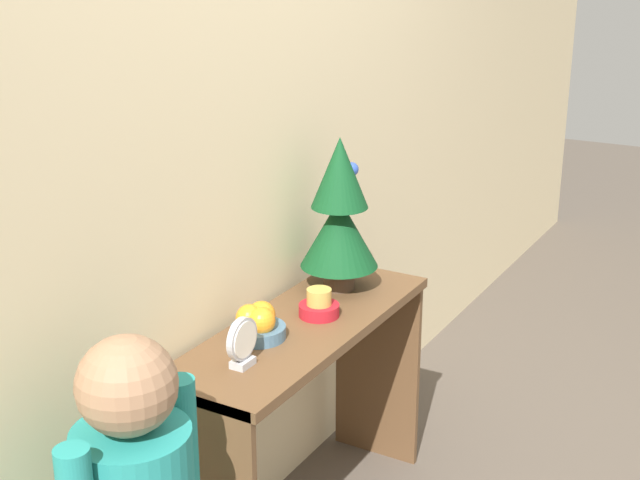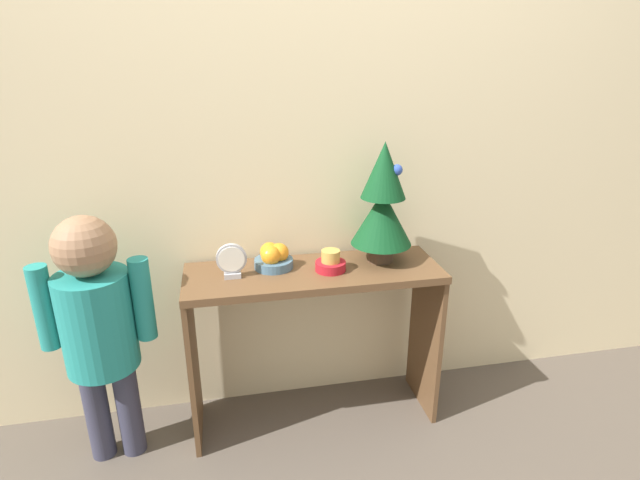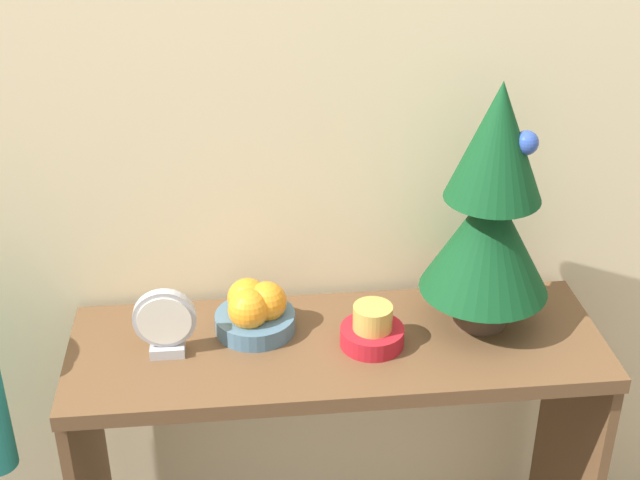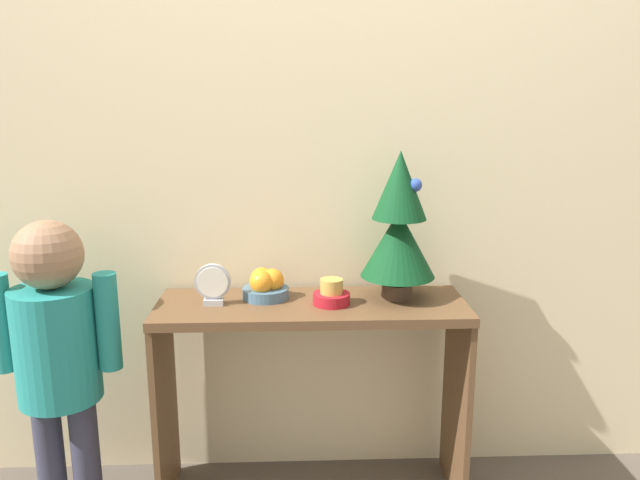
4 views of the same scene
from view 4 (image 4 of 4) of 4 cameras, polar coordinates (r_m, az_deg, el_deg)
back_wall at (r=2.13m, az=-0.97°, el=10.56°), size 7.00×0.05×2.50m
console_table at (r=2.08m, az=-0.75°, el=-10.11°), size 1.00×0.34×0.69m
mini_tree at (r=2.02m, az=7.22°, el=1.37°), size 0.24×0.24×0.48m
fruit_bowl at (r=2.06m, az=-5.02°, el=-4.13°), size 0.15×0.15×0.10m
singing_bowl at (r=2.00m, az=1.06°, el=-5.01°), size 0.12×0.12×0.08m
desk_clock at (r=2.01m, az=-9.75°, el=-4.07°), size 0.11×0.04×0.13m
child_figure at (r=2.13m, az=-22.97°, el=-8.49°), size 0.40×0.26×0.98m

